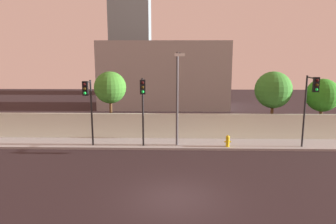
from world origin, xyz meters
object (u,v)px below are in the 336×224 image
(traffic_light_right, at_px, (311,97))
(roadside_tree_leftmost, at_px, (110,88))
(traffic_light_left, at_px, (143,98))
(fire_hydrant, at_px, (228,141))
(traffic_light_center, at_px, (88,99))
(street_lamp_curbside, at_px, (177,91))
(roadside_tree_midright, at_px, (322,95))
(roadside_tree_midleft, at_px, (273,90))

(traffic_light_right, bearing_deg, roadside_tree_leftmost, 163.96)
(traffic_light_left, xyz_separation_m, fire_hydrant, (5.52, 0.48, -2.88))
(traffic_light_right, distance_m, fire_hydrant, 5.82)
(traffic_light_center, height_order, fire_hydrant, traffic_light_center)
(traffic_light_right, distance_m, street_lamp_curbside, 8.30)
(traffic_light_center, distance_m, roadside_tree_midright, 16.80)
(traffic_light_center, distance_m, street_lamp_curbside, 5.75)
(traffic_light_center, xyz_separation_m, roadside_tree_midright, (16.42, 3.58, -0.21))
(traffic_light_left, distance_m, traffic_light_right, 10.47)
(traffic_light_center, xyz_separation_m, roadside_tree_midleft, (12.80, 3.58, 0.18))
(traffic_light_center, height_order, traffic_light_right, traffic_light_right)
(fire_hydrant, bearing_deg, roadside_tree_leftmost, 158.66)
(traffic_light_center, distance_m, fire_hydrant, 9.46)
(traffic_light_left, relative_size, fire_hydrant, 5.81)
(fire_hydrant, xyz_separation_m, roadside_tree_midright, (7.38, 3.25, 2.57))
(traffic_light_left, bearing_deg, fire_hydrant, 4.93)
(traffic_light_center, height_order, roadside_tree_midleft, roadside_tree_midleft)
(traffic_light_center, bearing_deg, street_lamp_curbside, 3.59)
(fire_hydrant, bearing_deg, traffic_light_center, -177.91)
(traffic_light_left, bearing_deg, traffic_light_center, 177.63)
(traffic_light_center, relative_size, roadside_tree_midright, 1.00)
(street_lamp_curbside, bearing_deg, traffic_light_left, -167.09)
(roadside_tree_midleft, bearing_deg, traffic_light_right, -72.68)
(roadside_tree_leftmost, bearing_deg, street_lamp_curbside, -32.83)
(traffic_light_left, relative_size, roadside_tree_leftmost, 0.92)
(roadside_tree_midleft, bearing_deg, roadside_tree_midright, 0.00)
(traffic_light_center, relative_size, traffic_light_right, 0.93)
(traffic_light_right, bearing_deg, roadside_tree_midleft, 107.32)
(street_lamp_curbside, xyz_separation_m, fire_hydrant, (3.33, -0.03, -3.29))
(traffic_light_right, height_order, roadside_tree_leftmost, roadside_tree_leftmost)
(roadside_tree_midright, bearing_deg, traffic_light_center, -167.69)
(traffic_light_left, xyz_separation_m, roadside_tree_leftmost, (-2.80, 3.73, 0.22))
(traffic_light_right, height_order, fire_hydrant, traffic_light_right)
(traffic_light_right, bearing_deg, roadside_tree_midright, 57.52)
(street_lamp_curbside, relative_size, roadside_tree_leftmost, 1.26)
(traffic_light_right, relative_size, roadside_tree_midright, 1.07)
(roadside_tree_leftmost, distance_m, roadside_tree_midleft, 12.08)
(traffic_light_right, height_order, roadside_tree_midright, traffic_light_right)
(fire_hydrant, bearing_deg, traffic_light_right, -6.52)
(traffic_light_right, distance_m, roadside_tree_leftmost, 13.81)
(traffic_light_left, distance_m, street_lamp_curbside, 2.29)
(traffic_light_left, relative_size, traffic_light_center, 1.03)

